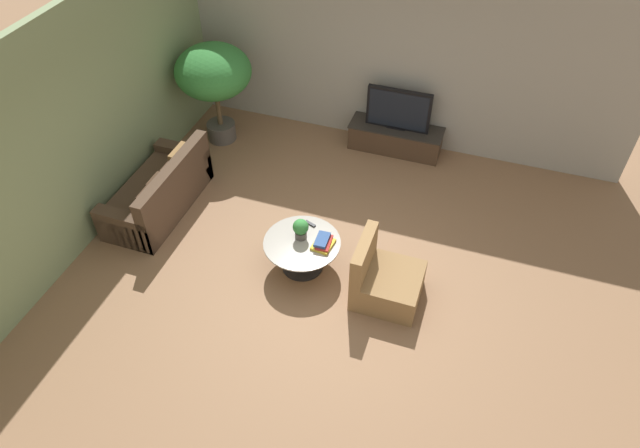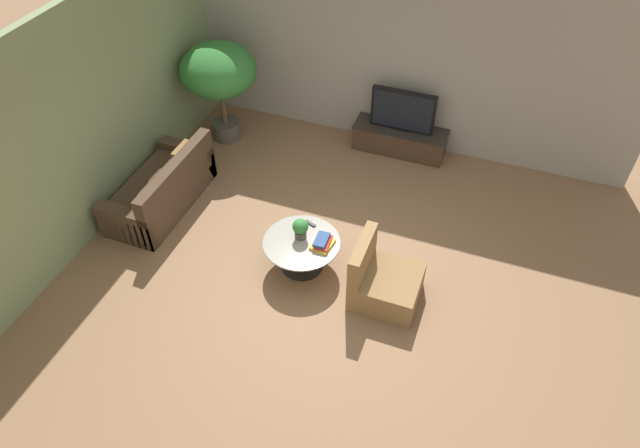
{
  "view_description": "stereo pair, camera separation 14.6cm",
  "coord_description": "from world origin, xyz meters",
  "px_view_note": "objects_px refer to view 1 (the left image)",
  "views": [
    {
      "loc": [
        1.57,
        -4.67,
        5.6
      ],
      "look_at": [
        -0.14,
        0.31,
        0.55
      ],
      "focal_mm": 32.0,
      "sensor_mm": 36.0,
      "label": 1
    },
    {
      "loc": [
        1.71,
        -4.62,
        5.6
      ],
      "look_at": [
        -0.14,
        0.31,
        0.55
      ],
      "focal_mm": 32.0,
      "sensor_mm": 36.0,
      "label": 2
    }
  ],
  "objects_px": {
    "coffee_table": "(302,249)",
    "potted_plant_tabletop": "(301,228)",
    "media_console": "(395,138)",
    "couch_by_wall": "(160,192)",
    "armchair_wicker": "(384,281)",
    "television": "(399,110)",
    "potted_palm_tall": "(214,75)"
  },
  "relations": [
    {
      "from": "potted_plant_tabletop",
      "to": "media_console",
      "type": "bearing_deg",
      "value": 78.64
    },
    {
      "from": "armchair_wicker",
      "to": "potted_palm_tall",
      "type": "height_order",
      "value": "potted_palm_tall"
    },
    {
      "from": "coffee_table",
      "to": "potted_plant_tabletop",
      "type": "distance_m",
      "value": 0.31
    },
    {
      "from": "television",
      "to": "coffee_table",
      "type": "bearing_deg",
      "value": -100.3
    },
    {
      "from": "armchair_wicker",
      "to": "potted_palm_tall",
      "type": "bearing_deg",
      "value": 54.67
    },
    {
      "from": "media_console",
      "to": "coffee_table",
      "type": "distance_m",
      "value": 2.97
    },
    {
      "from": "armchair_wicker",
      "to": "television",
      "type": "bearing_deg",
      "value": 10.87
    },
    {
      "from": "couch_by_wall",
      "to": "potted_palm_tall",
      "type": "bearing_deg",
      "value": 178.59
    },
    {
      "from": "couch_by_wall",
      "to": "potted_palm_tall",
      "type": "distance_m",
      "value": 2.06
    },
    {
      "from": "media_console",
      "to": "armchair_wicker",
      "type": "distance_m",
      "value": 3.1
    },
    {
      "from": "television",
      "to": "armchair_wicker",
      "type": "distance_m",
      "value": 3.14
    },
    {
      "from": "armchair_wicker",
      "to": "potted_plant_tabletop",
      "type": "xyz_separation_m",
      "value": [
        -1.16,
        0.2,
        0.34
      ]
    },
    {
      "from": "potted_plant_tabletop",
      "to": "potted_palm_tall",
      "type": "bearing_deg",
      "value": 135.46
    },
    {
      "from": "coffee_table",
      "to": "armchair_wicker",
      "type": "bearing_deg",
      "value": -6.56
    },
    {
      "from": "armchair_wicker",
      "to": "media_console",
      "type": "bearing_deg",
      "value": 10.86
    },
    {
      "from": "coffee_table",
      "to": "potted_palm_tall",
      "type": "xyz_separation_m",
      "value": [
        -2.28,
        2.28,
        0.87
      ]
    },
    {
      "from": "media_console",
      "to": "television",
      "type": "relative_size",
      "value": 1.48
    },
    {
      "from": "television",
      "to": "potted_plant_tabletop",
      "type": "bearing_deg",
      "value": -101.37
    },
    {
      "from": "couch_by_wall",
      "to": "potted_plant_tabletop",
      "type": "distance_m",
      "value": 2.33
    },
    {
      "from": "media_console",
      "to": "couch_by_wall",
      "type": "xyz_separation_m",
      "value": [
        -2.86,
        -2.5,
        0.07
      ]
    },
    {
      "from": "television",
      "to": "armchair_wicker",
      "type": "xyz_separation_m",
      "value": [
        0.58,
        -3.05,
        -0.49
      ]
    },
    {
      "from": "coffee_table",
      "to": "potted_plant_tabletop",
      "type": "xyz_separation_m",
      "value": [
        -0.04,
        0.08,
        0.29
      ]
    },
    {
      "from": "armchair_wicker",
      "to": "potted_palm_tall",
      "type": "xyz_separation_m",
      "value": [
        -3.4,
        2.41,
        0.91
      ]
    },
    {
      "from": "media_console",
      "to": "potted_palm_tall",
      "type": "relative_size",
      "value": 0.91
    },
    {
      "from": "media_console",
      "to": "potted_plant_tabletop",
      "type": "relative_size",
      "value": 5.2
    },
    {
      "from": "coffee_table",
      "to": "potted_palm_tall",
      "type": "relative_size",
      "value": 0.6
    },
    {
      "from": "media_console",
      "to": "television",
      "type": "xyz_separation_m",
      "value": [
        -0.0,
        -0.0,
        0.53
      ]
    },
    {
      "from": "television",
      "to": "couch_by_wall",
      "type": "height_order",
      "value": "television"
    },
    {
      "from": "armchair_wicker",
      "to": "potted_plant_tabletop",
      "type": "bearing_deg",
      "value": 80.03
    },
    {
      "from": "media_console",
      "to": "couch_by_wall",
      "type": "distance_m",
      "value": 3.8
    },
    {
      "from": "potted_plant_tabletop",
      "to": "armchair_wicker",
      "type": "bearing_deg",
      "value": -9.97
    },
    {
      "from": "coffee_table",
      "to": "couch_by_wall",
      "type": "xyz_separation_m",
      "value": [
        -2.33,
        0.42,
        -0.02
      ]
    }
  ]
}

